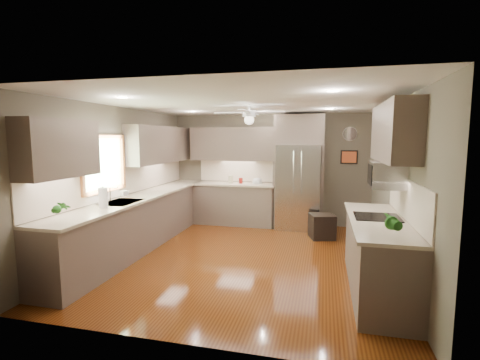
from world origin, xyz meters
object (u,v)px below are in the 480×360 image
at_px(canister_d, 241,181).
at_px(microwave, 387,175).
at_px(potted_plant_left, 58,208).
at_px(refrigerator, 299,174).
at_px(stool, 322,226).
at_px(bowl, 257,183).
at_px(soap_bottle, 125,193).
at_px(paper_towel, 103,198).
at_px(potted_plant_right, 392,222).
at_px(canister_c, 231,179).

relative_size(canister_d, microwave, 0.24).
bearing_deg(potted_plant_left, canister_d, 71.58).
xyz_separation_m(refrigerator, stool, (0.52, -0.70, -0.95)).
height_order(bowl, microwave, microwave).
bearing_deg(soap_bottle, bowl, 52.41).
bearing_deg(potted_plant_left, bowl, 66.99).
bearing_deg(paper_towel, potted_plant_right, -10.08).
height_order(soap_bottle, microwave, microwave).
xyz_separation_m(potted_plant_right, stool, (-0.69, 3.11, -0.86)).
distance_m(microwave, stool, 2.49).
distance_m(potted_plant_right, microwave, 1.17).
distance_m(refrigerator, paper_towel, 4.08).
relative_size(potted_plant_left, refrigerator, 0.14).
relative_size(soap_bottle, refrigerator, 0.07).
relative_size(canister_d, bowl, 0.62).
distance_m(soap_bottle, potted_plant_left, 1.66).
bearing_deg(refrigerator, potted_plant_left, -123.47).
bearing_deg(canister_d, bowl, 1.19).
relative_size(soap_bottle, potted_plant_left, 0.55).
distance_m(bowl, refrigerator, 0.95).
height_order(refrigerator, microwave, refrigerator).
xyz_separation_m(potted_plant_left, refrigerator, (2.64, 3.99, 0.08)).
bearing_deg(paper_towel, canister_d, 67.29).
xyz_separation_m(canister_d, paper_towel, (-1.33, -3.17, 0.08)).
height_order(potted_plant_left, microwave, microwave).
distance_m(potted_plant_right, paper_towel, 3.90).
xyz_separation_m(soap_bottle, bowl, (1.83, 2.38, -0.07)).
distance_m(refrigerator, stool, 1.29).
bearing_deg(stool, canister_c, 160.49).
bearing_deg(bowl, paper_towel, -118.15).
height_order(potted_plant_left, paper_towel, potted_plant_left).
bearing_deg(canister_c, potted_plant_left, -105.45).
bearing_deg(potted_plant_right, microwave, 84.20).
distance_m(canister_d, paper_towel, 3.43).
xyz_separation_m(potted_plant_left, microwave, (3.97, 1.29, 0.37)).
height_order(canister_c, potted_plant_left, potted_plant_left).
bearing_deg(stool, soap_bottle, -153.49).
xyz_separation_m(soap_bottle, stool, (3.28, 1.64, -0.79)).
distance_m(microwave, paper_towel, 3.99).
bearing_deg(soap_bottle, canister_c, 62.51).
xyz_separation_m(canister_d, soap_bottle, (-1.46, -2.37, 0.03)).
height_order(potted_plant_right, refrigerator, refrigerator).
distance_m(canister_c, potted_plant_left, 4.17).
relative_size(soap_bottle, potted_plant_right, 0.56).
height_order(canister_c, soap_bottle, soap_bottle).
bearing_deg(canister_c, soap_bottle, -117.49).
height_order(canister_d, potted_plant_left, potted_plant_left).
bearing_deg(bowl, stool, -27.33).
height_order(soap_bottle, potted_plant_right, potted_plant_right).
relative_size(bowl, paper_towel, 0.65).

